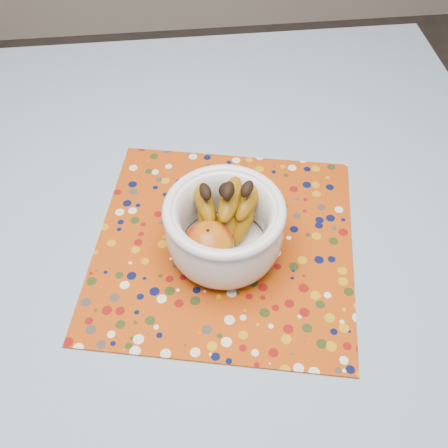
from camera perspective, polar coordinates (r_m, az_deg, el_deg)
name	(u,v)px	position (r m, az deg, el deg)	size (l,w,h in m)	color
table	(185,270)	(1.00, -4.27, -4.98)	(1.20, 1.20, 0.75)	brown
tablecloth	(182,244)	(0.93, -4.56, -2.16)	(1.32, 1.32, 0.01)	slate
placemat	(224,244)	(0.92, 0.03, -2.19)	(0.45, 0.45, 0.00)	#9B3608
fruit_bowl	(225,224)	(0.86, 0.10, 0.01)	(0.20, 0.20, 0.15)	silver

